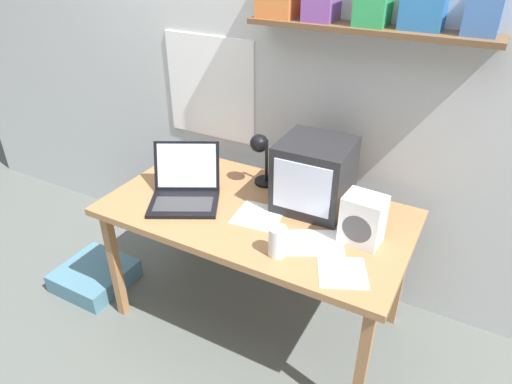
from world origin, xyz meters
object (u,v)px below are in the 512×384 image
at_px(desk_lamp, 261,153).
at_px(loose_paper_near_monitor, 342,272).
at_px(juice_glass, 277,243).
at_px(open_notebook, 258,216).
at_px(crt_monitor, 314,175).
at_px(space_heater, 363,219).
at_px(corner_desk, 256,220).
at_px(laptop, 185,187).
at_px(loose_paper_near_laptop, 309,243).
at_px(floor_cushion, 95,276).
at_px(printed_handout, 193,171).

distance_m(desk_lamp, loose_paper_near_monitor, 0.79).
bearing_deg(juice_glass, open_notebook, 133.63).
xyz_separation_m(crt_monitor, space_heater, (0.30, -0.17, -0.06)).
distance_m(corner_desk, space_heater, 0.54).
distance_m(laptop, desk_lamp, 0.42).
bearing_deg(loose_paper_near_laptop, open_notebook, 164.64).
xyz_separation_m(laptop, juice_glass, (0.61, -0.19, -0.00)).
relative_size(open_notebook, floor_cushion, 0.60).
xyz_separation_m(crt_monitor, floor_cushion, (-1.21, -0.40, -0.82)).
bearing_deg(printed_handout, desk_lamp, 5.99).
xyz_separation_m(desk_lamp, juice_glass, (0.33, -0.48, -0.13)).
height_order(laptop, juice_glass, laptop).
xyz_separation_m(juice_glass, loose_paper_near_laptop, (0.09, 0.14, -0.06)).
distance_m(crt_monitor, floor_cushion, 1.52).
distance_m(crt_monitor, loose_paper_near_monitor, 0.54).
relative_size(corner_desk, space_heater, 6.67).
bearing_deg(floor_cushion, space_heater, 8.82).
relative_size(desk_lamp, space_heater, 1.33).
height_order(crt_monitor, loose_paper_near_monitor, crt_monitor).
xyz_separation_m(corner_desk, juice_glass, (0.24, -0.26, 0.12)).
distance_m(desk_lamp, printed_handout, 0.45).
distance_m(crt_monitor, desk_lamp, 0.32).
relative_size(corner_desk, loose_paper_near_monitor, 5.84).
distance_m(printed_handout, loose_paper_near_laptop, 0.88).
bearing_deg(corner_desk, open_notebook, -50.72).
relative_size(crt_monitor, loose_paper_near_monitor, 1.35).
bearing_deg(space_heater, loose_paper_near_monitor, -85.14).
xyz_separation_m(corner_desk, open_notebook, (0.04, -0.04, 0.06)).
distance_m(corner_desk, floor_cushion, 1.18).
bearing_deg(open_notebook, laptop, -176.37).
relative_size(laptop, loose_paper_near_laptop, 1.31).
relative_size(corner_desk, printed_handout, 4.33).
bearing_deg(crt_monitor, loose_paper_near_laptop, -71.74).
xyz_separation_m(laptop, open_notebook, (0.40, 0.03, -0.06)).
height_order(laptop, floor_cushion, laptop).
xyz_separation_m(corner_desk, printed_handout, (-0.50, 0.18, 0.06)).
xyz_separation_m(printed_handout, open_notebook, (0.54, -0.23, 0.00)).
distance_m(space_heater, printed_handout, 1.04).
relative_size(crt_monitor, loose_paper_near_laptop, 0.98).
bearing_deg(juice_glass, loose_paper_near_monitor, 3.82).
bearing_deg(laptop, floor_cushion, 166.32).
relative_size(laptop, floor_cushion, 1.14).
height_order(desk_lamp, juice_glass, desk_lamp).
height_order(juice_glass, loose_paper_near_monitor, juice_glass).
height_order(corner_desk, juice_glass, juice_glass).
bearing_deg(laptop, loose_paper_near_laptop, -32.61).
relative_size(desk_lamp, loose_paper_near_monitor, 1.17).
bearing_deg(crt_monitor, printed_handout, 177.75).
distance_m(corner_desk, laptop, 0.39).
height_order(open_notebook, floor_cushion, open_notebook).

